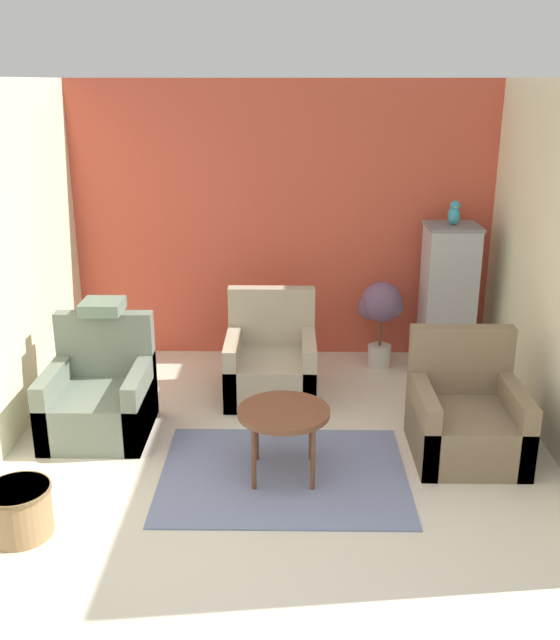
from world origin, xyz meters
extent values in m
plane|color=beige|center=(0.00, 0.00, 0.00)|extent=(20.00, 20.00, 0.00)
cube|color=#C64C38|center=(0.00, 3.69, 1.38)|extent=(4.32, 0.06, 2.77)
cube|color=beige|center=(-2.13, 1.83, 1.38)|extent=(0.06, 3.66, 2.77)
cube|color=slate|center=(0.04, 1.15, 0.01)|extent=(1.79, 1.38, 0.01)
cylinder|color=brown|center=(0.04, 1.15, 0.51)|extent=(0.66, 0.66, 0.04)
cylinder|color=brown|center=(-0.17, 0.94, 0.24)|extent=(0.04, 0.04, 0.49)
cylinder|color=brown|center=(0.24, 0.94, 0.24)|extent=(0.04, 0.04, 0.49)
cylinder|color=brown|center=(-0.17, 1.35, 0.24)|extent=(0.04, 0.04, 0.49)
cylinder|color=brown|center=(0.24, 1.35, 0.24)|extent=(0.04, 0.04, 0.49)
cube|color=slate|center=(-1.47, 1.78, 0.19)|extent=(0.80, 0.83, 0.38)
cube|color=slate|center=(-1.47, 2.12, 0.66)|extent=(0.80, 0.14, 0.55)
cube|color=slate|center=(-1.81, 1.78, 0.29)|extent=(0.12, 0.83, 0.57)
cube|color=slate|center=(-1.12, 1.78, 0.29)|extent=(0.12, 0.83, 0.57)
cube|color=#7A664C|center=(1.43, 1.46, 0.19)|extent=(0.80, 0.83, 0.38)
cube|color=#7A664C|center=(1.43, 1.80, 0.66)|extent=(0.80, 0.14, 0.55)
cube|color=#7A664C|center=(1.08, 1.46, 0.29)|extent=(0.12, 0.83, 0.57)
cube|color=#7A664C|center=(1.77, 1.46, 0.29)|extent=(0.12, 0.83, 0.57)
cube|color=tan|center=(-0.09, 2.54, 0.19)|extent=(0.80, 0.83, 0.38)
cube|color=tan|center=(-0.09, 2.89, 0.66)|extent=(0.80, 0.14, 0.55)
cube|color=tan|center=(-0.44, 2.54, 0.29)|extent=(0.12, 0.83, 0.57)
cube|color=tan|center=(0.25, 2.54, 0.29)|extent=(0.12, 0.83, 0.57)
cube|color=slate|center=(1.62, 3.25, 0.04)|extent=(0.57, 0.57, 0.08)
cube|color=#A8A8AD|center=(1.62, 3.25, 0.75)|extent=(0.48, 0.48, 1.34)
cube|color=slate|center=(1.62, 3.25, 1.43)|extent=(0.50, 0.50, 0.03)
ellipsoid|color=teal|center=(1.62, 3.25, 1.54)|extent=(0.11, 0.14, 0.18)
sphere|color=teal|center=(1.62, 3.23, 1.63)|extent=(0.09, 0.09, 0.09)
cone|color=gold|center=(1.62, 3.19, 1.63)|extent=(0.04, 0.04, 0.04)
cone|color=teal|center=(1.62, 3.31, 1.52)|extent=(0.05, 0.11, 0.15)
cylinder|color=beige|center=(0.98, 3.26, 0.11)|extent=(0.23, 0.23, 0.22)
cylinder|color=brown|center=(0.98, 3.26, 0.38)|extent=(0.03, 0.03, 0.32)
sphere|color=#664C6B|center=(0.98, 3.26, 0.68)|extent=(0.40, 0.40, 0.40)
sphere|color=#664C6B|center=(0.87, 3.30, 0.61)|extent=(0.24, 0.24, 0.24)
sphere|color=#664C6B|center=(1.08, 3.23, 0.63)|extent=(0.22, 0.22, 0.22)
cylinder|color=#A37F51|center=(-1.63, 0.41, 0.17)|extent=(0.40, 0.40, 0.33)
cylinder|color=brown|center=(-1.63, 0.41, 0.32)|extent=(0.42, 0.42, 0.02)
cube|color=slate|center=(-1.47, 2.12, 0.98)|extent=(0.33, 0.33, 0.10)
camera|label=1|loc=(0.07, -3.44, 2.74)|focal=40.00mm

